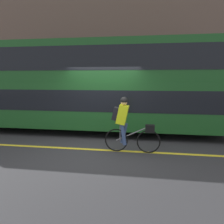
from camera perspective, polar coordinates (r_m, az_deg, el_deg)
ground_plane at (r=6.65m, az=-4.23°, el=-9.85°), size 80.00×80.00×0.00m
road_center_line at (r=6.67m, az=-4.19°, el=-9.77°), size 50.00×0.14×0.01m
sidewalk_curb at (r=11.78m, az=1.71°, el=-1.22°), size 60.00×2.25×0.15m
building_facade at (r=13.11m, az=2.55°, el=19.73°), size 60.00×0.30×9.22m
bus at (r=8.85m, az=-7.79°, el=7.50°), size 11.07×2.47×3.47m
cyclist_on_bike at (r=6.26m, az=3.81°, el=-2.80°), size 1.60×0.32×1.61m
street_sign_post at (r=12.91m, az=-19.06°, el=5.32°), size 0.36×0.09×2.30m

